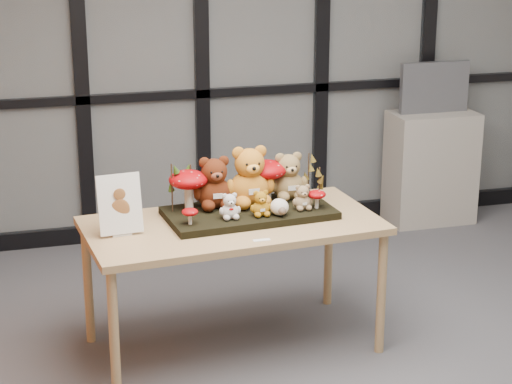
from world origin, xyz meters
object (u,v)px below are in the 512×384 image
object	(u,v)px
bear_white_bow	(230,204)
sign_holder	(120,207)
mushroom_front_right	(317,198)
diorama_tray	(249,213)
bear_small_yellow	(261,202)
cabinet	(431,167)
mushroom_back_right	(267,178)
mushroom_back_left	(189,188)
mushroom_front_left	(190,215)
display_table	(232,234)
bear_tan_back	(288,173)
bear_brown_medium	(214,179)
bear_beige_small	(303,196)
bear_pooh_yellow	(249,172)
plush_cream_hedgehog	(279,206)
monitor	(434,87)

from	to	relation	value
bear_white_bow	sign_holder	distance (m)	0.57
mushroom_front_right	diorama_tray	bearing A→B (deg)	168.66
bear_small_yellow	cabinet	bearing A→B (deg)	37.88
mushroom_back_right	mushroom_back_left	bearing A→B (deg)	-174.19
diorama_tray	mushroom_back_right	distance (m)	0.25
bear_white_bow	diorama_tray	bearing A→B (deg)	34.24
sign_holder	mushroom_front_left	bearing A→B (deg)	-13.01
display_table	mushroom_back_right	size ratio (longest dim) A/B	6.56
display_table	sign_holder	bearing A→B (deg)	178.27
bear_tan_back	mushroom_back_left	xyz separation A→B (m)	(-0.58, -0.04, -0.03)
sign_holder	cabinet	bearing A→B (deg)	27.35
mushroom_front_left	sign_holder	world-z (taller)	sign_holder
mushroom_front_left	mushroom_front_right	xyz separation A→B (m)	(0.72, 0.07, 0.01)
bear_brown_medium	bear_tan_back	xyz separation A→B (m)	(0.43, 0.04, -0.01)
bear_beige_small	cabinet	bearing A→B (deg)	41.34
bear_beige_small	sign_holder	distance (m)	0.99
bear_pooh_yellow	bear_tan_back	distance (m)	0.25
bear_brown_medium	bear_beige_small	world-z (taller)	bear_brown_medium
bear_pooh_yellow	mushroom_front_right	xyz separation A→B (m)	(0.33, -0.16, -0.13)
mushroom_back_left	mushroom_back_right	world-z (taller)	mushroom_back_right
bear_beige_small	plush_cream_hedgehog	size ratio (longest dim) A/B	1.55
bear_white_bow	mushroom_back_left	size ratio (longest dim) A/B	0.65
mushroom_back_right	monitor	bearing A→B (deg)	40.23
diorama_tray	mushroom_back_right	world-z (taller)	mushroom_back_right
plush_cream_hedgehog	bear_small_yellow	bearing A→B (deg)	163.30
sign_holder	bear_brown_medium	bearing A→B (deg)	14.42
bear_pooh_yellow	bear_beige_small	world-z (taller)	bear_pooh_yellow
mushroom_front_left	cabinet	distance (m)	2.84
bear_white_bow	mushroom_front_left	distance (m)	0.23
mushroom_front_left	mushroom_front_right	distance (m)	0.72
cabinet	diorama_tray	bearing A→B (deg)	-139.65
bear_brown_medium	bear_small_yellow	bearing A→B (deg)	-50.59
mushroom_front_right	bear_beige_small	bearing A→B (deg)	177.86
bear_small_yellow	sign_holder	distance (m)	0.74
plush_cream_hedgehog	diorama_tray	bearing A→B (deg)	130.21
display_table	bear_white_bow	bearing A→B (deg)	-124.91
diorama_tray	monitor	distance (m)	2.47
diorama_tray	sign_holder	size ratio (longest dim) A/B	2.82
display_table	bear_small_yellow	world-z (taller)	bear_small_yellow
plush_cream_hedgehog	cabinet	distance (m)	2.47
plush_cream_hedgehog	mushroom_front_left	bearing A→B (deg)	176.87
mushroom_front_left	bear_beige_small	bearing A→B (deg)	6.82
bear_beige_small	mushroom_back_left	world-z (taller)	mushroom_back_left
mushroom_back_right	bear_beige_small	bearing A→B (deg)	-57.25
mushroom_back_left	mushroom_front_left	world-z (taller)	mushroom_back_left
bear_small_yellow	bear_white_bow	xyz separation A→B (m)	(-0.17, -0.00, -0.00)
cabinet	bear_brown_medium	bearing A→B (deg)	-143.86
diorama_tray	bear_brown_medium	size ratio (longest dim) A/B	2.87
plush_cream_hedgehog	cabinet	world-z (taller)	plush_cream_hedgehog
diorama_tray	bear_beige_small	size ratio (longest dim) A/B	5.86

